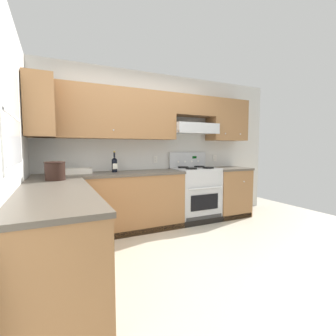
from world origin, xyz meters
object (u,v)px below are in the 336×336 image
(bowl, at_px, (78,172))
(bucket, at_px, (55,170))
(wine_bottle, at_px, (114,164))
(stove, at_px, (195,193))
(paper_towel_roll, at_px, (56,171))

(bowl, relative_size, bucket, 1.57)
(wine_bottle, height_order, bucket, wine_bottle)
(stove, height_order, bucket, stove)
(bucket, bearing_deg, bowl, 64.13)
(bucket, xyz_separation_m, paper_towel_roll, (0.02, 0.45, -0.05))
(stove, bearing_deg, wine_bottle, 176.51)
(wine_bottle, relative_size, bucket, 1.39)
(wine_bottle, bearing_deg, bucket, -143.23)
(bucket, distance_m, paper_towel_roll, 0.46)
(bucket, relative_size, paper_towel_roll, 1.76)
(paper_towel_roll, bearing_deg, bowl, 31.04)
(stove, relative_size, paper_towel_roll, 9.09)
(stove, distance_m, bowl, 1.98)
(wine_bottle, bearing_deg, stove, -3.49)
(stove, height_order, bowl, stove)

